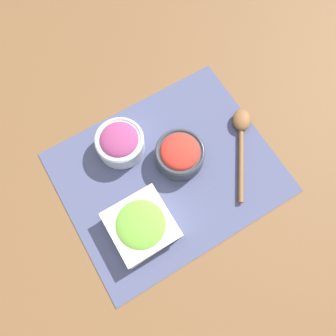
{
  "coord_description": "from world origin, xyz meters",
  "views": [
    {
      "loc": [
        -0.13,
        -0.21,
        0.76
      ],
      "look_at": [
        0.0,
        0.0,
        0.03
      ],
      "focal_mm": 35.0,
      "sensor_mm": 36.0,
      "label": 1
    }
  ],
  "objects_px": {
    "lettuce_bowl": "(141,225)",
    "onion_bowl": "(120,142)",
    "wooden_spoon": "(242,132)",
    "tomato_bowl": "(180,154)"
  },
  "relations": [
    {
      "from": "onion_bowl",
      "to": "wooden_spoon",
      "type": "distance_m",
      "value": 0.3
    },
    {
      "from": "wooden_spoon",
      "to": "tomato_bowl",
      "type": "bearing_deg",
      "value": 171.69
    },
    {
      "from": "lettuce_bowl",
      "to": "onion_bowl",
      "type": "relative_size",
      "value": 1.18
    },
    {
      "from": "lettuce_bowl",
      "to": "onion_bowl",
      "type": "height_order",
      "value": "onion_bowl"
    },
    {
      "from": "tomato_bowl",
      "to": "onion_bowl",
      "type": "distance_m",
      "value": 0.15
    },
    {
      "from": "tomato_bowl",
      "to": "lettuce_bowl",
      "type": "bearing_deg",
      "value": -148.38
    },
    {
      "from": "lettuce_bowl",
      "to": "wooden_spoon",
      "type": "xyz_separation_m",
      "value": [
        0.33,
        0.08,
        -0.02
      ]
    },
    {
      "from": "tomato_bowl",
      "to": "onion_bowl",
      "type": "relative_size",
      "value": 1.02
    },
    {
      "from": "onion_bowl",
      "to": "lettuce_bowl",
      "type": "bearing_deg",
      "value": -105.35
    },
    {
      "from": "tomato_bowl",
      "to": "wooden_spoon",
      "type": "xyz_separation_m",
      "value": [
        0.17,
        -0.02,
        -0.02
      ]
    }
  ]
}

